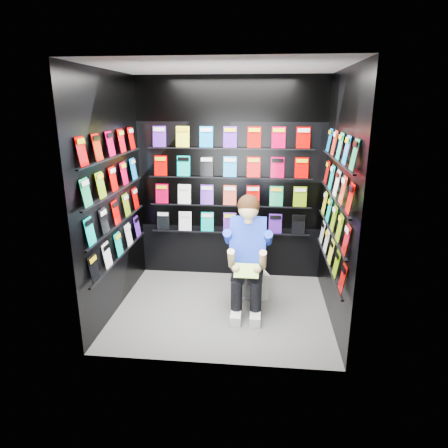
# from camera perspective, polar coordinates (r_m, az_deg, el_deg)

# --- Properties ---
(floor) EXTENTS (2.40, 2.40, 0.00)m
(floor) POSITION_cam_1_polar(r_m,az_deg,el_deg) (4.69, -0.27, -12.04)
(floor) COLOR slate
(floor) RESTS_ON ground
(ceiling) EXTENTS (2.40, 2.40, 0.00)m
(ceiling) POSITION_cam_1_polar(r_m,az_deg,el_deg) (4.11, -0.32, 21.54)
(ceiling) COLOR white
(ceiling) RESTS_ON floor
(wall_back) EXTENTS (2.40, 0.04, 2.60)m
(wall_back) POSITION_cam_1_polar(r_m,az_deg,el_deg) (5.19, 0.88, 6.16)
(wall_back) COLOR black
(wall_back) RESTS_ON floor
(wall_front) EXTENTS (2.40, 0.04, 2.60)m
(wall_front) POSITION_cam_1_polar(r_m,az_deg,el_deg) (3.25, -2.14, -0.42)
(wall_front) COLOR black
(wall_front) RESTS_ON floor
(wall_left) EXTENTS (0.04, 2.00, 2.60)m
(wall_left) POSITION_cam_1_polar(r_m,az_deg,el_deg) (4.50, -15.71, 3.84)
(wall_left) COLOR black
(wall_left) RESTS_ON floor
(wall_right) EXTENTS (0.04, 2.00, 2.60)m
(wall_right) POSITION_cam_1_polar(r_m,az_deg,el_deg) (4.26, 16.00, 3.11)
(wall_right) COLOR black
(wall_right) RESTS_ON floor
(comics_back) EXTENTS (2.10, 0.06, 1.37)m
(comics_back) POSITION_cam_1_polar(r_m,az_deg,el_deg) (5.16, 0.85, 6.15)
(comics_back) COLOR #BA0032
(comics_back) RESTS_ON wall_back
(comics_left) EXTENTS (0.06, 1.70, 1.37)m
(comics_left) POSITION_cam_1_polar(r_m,az_deg,el_deg) (4.49, -15.36, 3.90)
(comics_left) COLOR #BA0032
(comics_left) RESTS_ON wall_left
(comics_right) EXTENTS (0.06, 1.70, 1.37)m
(comics_right) POSITION_cam_1_polar(r_m,az_deg,el_deg) (4.25, 15.61, 3.19)
(comics_right) COLOR #BA0032
(comics_right) RESTS_ON wall_right
(toilet) EXTENTS (0.43, 0.76, 0.73)m
(toilet) POSITION_cam_1_polar(r_m,az_deg,el_deg) (4.98, 3.58, -5.57)
(toilet) COLOR silver
(toilet) RESTS_ON floor
(longbox) EXTENTS (0.34, 0.44, 0.30)m
(longbox) POSITION_cam_1_polar(r_m,az_deg,el_deg) (4.97, 4.38, -8.41)
(longbox) COLOR white
(longbox) RESTS_ON floor
(longbox_lid) EXTENTS (0.36, 0.47, 0.03)m
(longbox_lid) POSITION_cam_1_polar(r_m,az_deg,el_deg) (4.90, 4.42, -6.69)
(longbox_lid) COLOR white
(longbox_lid) RESTS_ON longbox
(reader) EXTENTS (0.56, 0.80, 1.46)m
(reader) POSITION_cam_1_polar(r_m,az_deg,el_deg) (4.47, 3.48, -2.48)
(reader) COLOR #1833CD
(reader) RESTS_ON toilet
(held_comic) EXTENTS (0.26, 0.16, 0.11)m
(held_comic) POSITION_cam_1_polar(r_m,az_deg,el_deg) (4.22, 3.23, -6.68)
(held_comic) COLOR #199331
(held_comic) RESTS_ON reader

